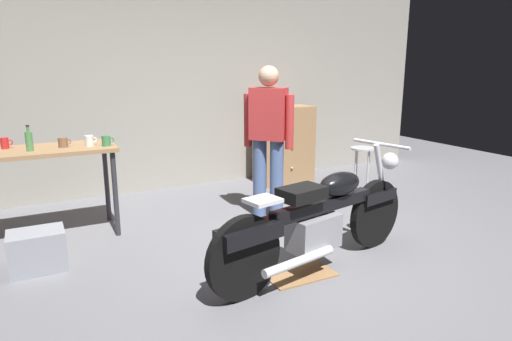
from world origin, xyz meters
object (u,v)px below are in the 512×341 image
(wooden_dresser, at_px, (284,145))
(mug_green_speckled, at_px, (106,141))
(mug_white_ceramic, at_px, (90,141))
(bottle, at_px, (29,141))
(motorcycle, at_px, (320,218))
(storage_bin, at_px, (37,251))
(mug_brown_stoneware, at_px, (63,142))
(shop_stool, at_px, (363,158))
(mug_red_diner, at_px, (5,143))
(person_standing, at_px, (268,135))

(wooden_dresser, xyz_separation_m, mug_green_speckled, (-2.59, -0.93, 0.40))
(mug_white_ceramic, height_order, bottle, bottle)
(motorcycle, bearing_deg, mug_green_speckled, 118.36)
(storage_bin, xyz_separation_m, mug_green_speckled, (0.71, 0.60, 0.78))
(storage_bin, relative_size, mug_brown_stoneware, 3.67)
(shop_stool, relative_size, bottle, 2.66)
(wooden_dresser, height_order, mug_red_diner, wooden_dresser)
(wooden_dresser, distance_m, mug_red_diner, 3.55)
(person_standing, xyz_separation_m, mug_red_diner, (-2.54, 0.58, 0.03))
(motorcycle, bearing_deg, mug_brown_stoneware, 123.29)
(shop_stool, bearing_deg, mug_red_diner, 173.79)
(mug_brown_stoneware, distance_m, bottle, 0.30)
(person_standing, distance_m, wooden_dresser, 1.57)
(motorcycle, height_order, storage_bin, motorcycle)
(motorcycle, relative_size, storage_bin, 4.91)
(mug_brown_stoneware, bearing_deg, motorcycle, -44.95)
(shop_stool, distance_m, mug_brown_stoneware, 3.55)
(wooden_dresser, bearing_deg, mug_brown_stoneware, -164.67)
(motorcycle, bearing_deg, bottle, 128.64)
(mug_red_diner, bearing_deg, storage_bin, -79.28)
(storage_bin, xyz_separation_m, bottle, (0.04, 0.65, 0.83))
(mug_red_diner, bearing_deg, motorcycle, -40.60)
(bottle, bearing_deg, shop_stool, -2.97)
(motorcycle, height_order, wooden_dresser, wooden_dresser)
(bottle, bearing_deg, mug_red_diner, 130.80)
(motorcycle, xyz_separation_m, storage_bin, (-2.10, 1.06, -0.28))
(person_standing, bearing_deg, mug_green_speckled, 38.79)
(person_standing, bearing_deg, wooden_dresser, -78.95)
(person_standing, relative_size, shop_stool, 2.61)
(motorcycle, relative_size, bottle, 8.96)
(storage_bin, bearing_deg, mug_brown_stoneware, 65.50)
(mug_red_diner, relative_size, mug_green_speckled, 0.90)
(wooden_dresser, bearing_deg, person_standing, -127.37)
(mug_brown_stoneware, bearing_deg, mug_red_diner, 160.60)
(motorcycle, bearing_deg, wooden_dresser, 53.49)
(mug_brown_stoneware, bearing_deg, wooden_dresser, 15.33)
(mug_brown_stoneware, relative_size, mug_green_speckled, 1.01)
(person_standing, relative_size, mug_white_ceramic, 14.36)
(storage_bin, distance_m, mug_red_diner, 1.20)
(mug_white_ceramic, bearing_deg, person_standing, -11.23)
(shop_stool, xyz_separation_m, storage_bin, (-3.84, -0.46, -0.33))
(mug_red_diner, relative_size, mug_white_ceramic, 0.92)
(shop_stool, relative_size, mug_brown_stoneware, 5.34)
(mug_red_diner, height_order, bottle, bottle)
(mug_white_ceramic, bearing_deg, bottle, -177.71)
(motorcycle, distance_m, bottle, 2.74)
(wooden_dresser, distance_m, mug_brown_stoneware, 3.11)
(mug_green_speckled, bearing_deg, wooden_dresser, 19.85)
(person_standing, distance_m, mug_brown_stoneware, 2.08)
(motorcycle, height_order, person_standing, person_standing)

